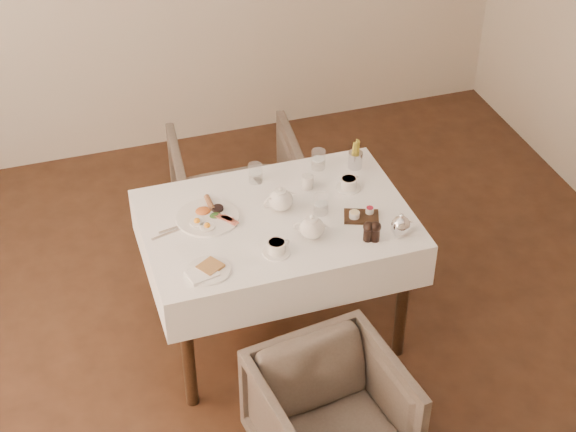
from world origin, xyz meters
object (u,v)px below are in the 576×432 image
(armchair_far, at_px, (237,192))
(teapot_centre, at_px, (280,198))
(armchair_near, at_px, (331,418))
(breakfast_plate, at_px, (208,216))
(table, at_px, (277,236))

(armchair_far, height_order, teapot_centre, teapot_centre)
(armchair_near, distance_m, breakfast_plate, 1.11)
(table, xyz_separation_m, teapot_centre, (0.04, 0.05, 0.18))
(armchair_far, height_order, breakfast_plate, breakfast_plate)
(armchair_near, relative_size, breakfast_plate, 2.08)
(armchair_near, xyz_separation_m, armchair_far, (0.04, 1.69, 0.05))
(armchair_near, bearing_deg, armchair_far, 80.93)
(table, distance_m, armchair_near, 0.93)
(armchair_far, bearing_deg, teapot_centre, 96.60)
(teapot_centre, bearing_deg, armchair_far, 81.95)
(table, xyz_separation_m, breakfast_plate, (-0.31, 0.10, 0.13))
(armchair_near, height_order, armchair_far, armchair_far)
(table, bearing_deg, armchair_near, -91.55)
(armchair_far, bearing_deg, breakfast_plate, 70.80)
(table, height_order, breakfast_plate, breakfast_plate)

